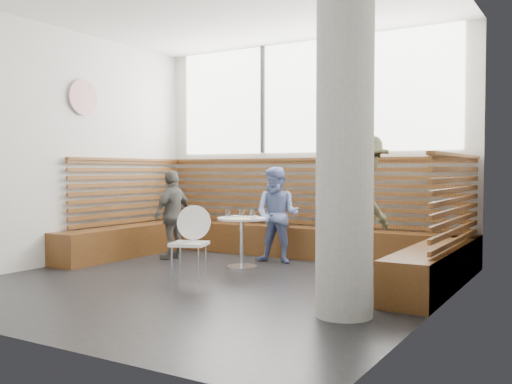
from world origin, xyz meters
The scene contains 15 objects.
room centered at (0.00, 0.00, 1.60)m, with size 5.00×5.00×3.20m.
booth centered at (0.00, 1.77, 0.41)m, with size 5.00×2.50×1.44m.
concrete_column centered at (1.85, -0.60, 1.60)m, with size 0.50×0.50×3.20m, color gray.
wall_art centered at (-2.46, 0.40, 2.30)m, with size 0.50×0.50×0.03m, color white.
cafe_table centered at (-0.25, 1.05, 0.47)m, with size 0.64×0.64×0.66m.
cafe_chair centered at (-0.32, 0.08, 0.50)m, with size 0.41×0.40×0.86m.
adult_man centered at (1.41, 1.04, 0.86)m, with size 1.10×0.64×1.71m, color brown.
child_back centered at (-0.03, 1.62, 0.66)m, with size 0.64×0.50×1.32m, color #687BB5.
child_left centered at (-1.49, 1.16, 0.64)m, with size 0.75×0.31×1.28m, color #595751.
plate_near centered at (-0.38, 1.16, 0.66)m, with size 0.19×0.19×0.01m, color white.
plate_far centered at (-0.17, 1.19, 0.66)m, with size 0.18×0.18×0.01m, color white.
glass_left centered at (-0.44, 1.01, 0.71)m, with size 0.07×0.07×0.10m, color white.
glass_mid centered at (-0.21, 0.99, 0.71)m, with size 0.07×0.07×0.11m, color white.
glass_right centered at (-0.08, 1.05, 0.71)m, with size 0.07×0.07×0.12m, color white.
menu_card centered at (-0.18, 0.90, 0.66)m, with size 0.22×0.15×0.00m, color #A5C64C.
Camera 1 is at (3.72, -5.25, 1.28)m, focal length 40.00 mm.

